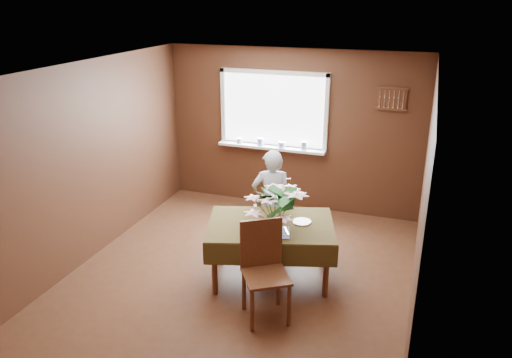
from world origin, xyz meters
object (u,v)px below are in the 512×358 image
(chair_far, at_px, (272,209))
(chair_near, at_px, (264,266))
(dining_table, at_px, (271,230))
(seated_woman, at_px, (272,202))
(flower_bouquet, at_px, (275,204))

(chair_far, height_order, chair_near, chair_near)
(dining_table, relative_size, seated_woman, 1.20)
(chair_far, xyz_separation_m, seated_woman, (0.03, -0.12, 0.15))
(seated_woman, bearing_deg, dining_table, 87.10)
(dining_table, height_order, seated_woman, seated_woman)
(dining_table, height_order, flower_bouquet, flower_bouquet)
(seated_woman, bearing_deg, flower_bouquet, 90.21)
(flower_bouquet, bearing_deg, seated_woman, 109.95)
(dining_table, xyz_separation_m, chair_near, (0.15, -0.71, -0.06))
(dining_table, xyz_separation_m, flower_bouquet, (0.10, -0.17, 0.42))
(dining_table, distance_m, seated_woman, 0.68)
(chair_near, bearing_deg, dining_table, 68.93)
(chair_near, bearing_deg, flower_bouquet, 62.27)
(dining_table, bearing_deg, chair_near, -94.99)
(chair_near, xyz_separation_m, flower_bouquet, (-0.05, 0.54, 0.48))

